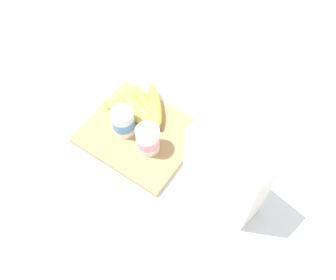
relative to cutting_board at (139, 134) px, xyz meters
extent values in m
plane|color=white|center=(0.00, 0.00, -0.01)|extent=(2.40, 2.40, 0.00)
cube|color=tan|center=(0.00, 0.00, 0.00)|extent=(0.30, 0.26, 0.02)
cube|color=white|center=(-0.28, 0.03, 0.11)|extent=(0.21, 0.11, 0.25)
cylinder|color=white|center=(-0.05, 0.02, 0.05)|extent=(0.06, 0.06, 0.08)
cylinder|color=pink|center=(-0.05, 0.02, 0.05)|extent=(0.06, 0.06, 0.03)
cylinder|color=silver|center=(-0.05, 0.02, 0.09)|extent=(0.07, 0.07, 0.00)
cylinder|color=white|center=(0.04, 0.02, 0.05)|extent=(0.06, 0.06, 0.08)
cylinder|color=#5193D1|center=(0.04, 0.02, 0.05)|extent=(0.06, 0.06, 0.03)
cylinder|color=silver|center=(0.04, 0.02, 0.09)|extent=(0.06, 0.06, 0.00)
ellipsoid|color=#EDD64A|center=(0.01, -0.10, 0.03)|extent=(0.13, 0.13, 0.04)
ellipsoid|color=#EDD64A|center=(0.03, -0.08, 0.03)|extent=(0.16, 0.11, 0.04)
ellipsoid|color=#EDD64A|center=(0.04, -0.05, 0.03)|extent=(0.17, 0.07, 0.04)
ellipsoid|color=#EDD64A|center=(0.05, -0.03, 0.03)|extent=(0.19, 0.06, 0.04)
cylinder|color=brown|center=(-0.04, -0.04, 0.02)|extent=(0.01, 0.01, 0.02)
cylinder|color=silver|center=(0.22, 0.00, 0.00)|extent=(0.11, 0.05, 0.01)
ellipsoid|color=silver|center=(0.16, -0.02, 0.00)|extent=(0.04, 0.03, 0.01)
camera|label=1|loc=(-0.41, 0.45, 0.93)|focal=41.73mm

